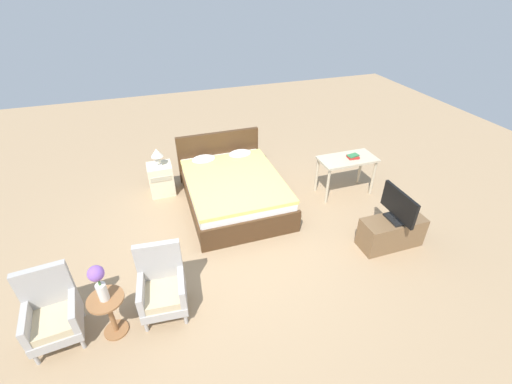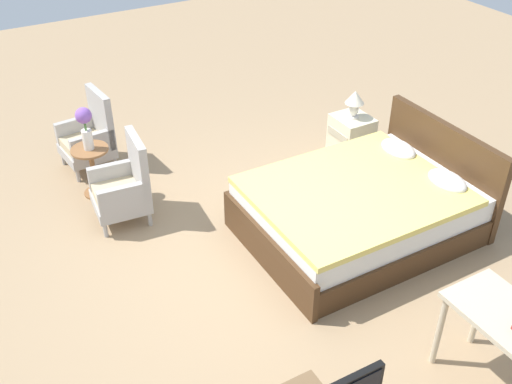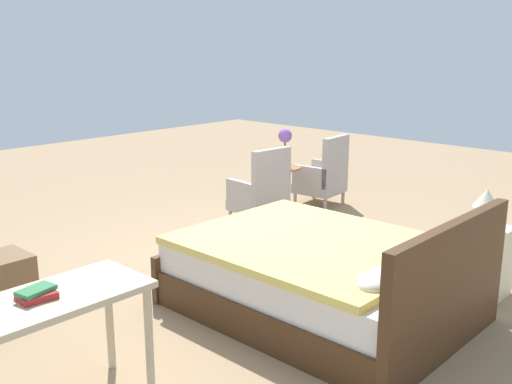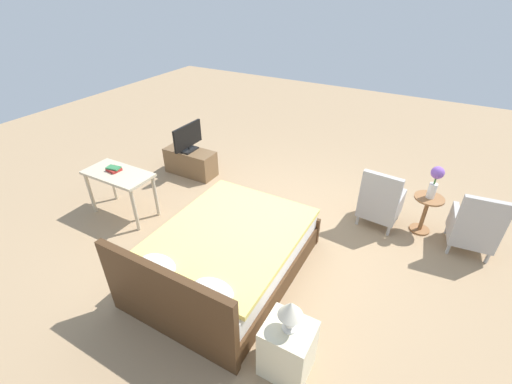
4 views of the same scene
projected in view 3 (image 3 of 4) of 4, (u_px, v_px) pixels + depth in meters
ground_plane at (243, 272)px, 5.57m from camera, size 16.00×16.00×0.00m
bed at (325, 278)px, 4.66m from camera, size 1.63×2.19×0.96m
armchair_by_window_left at (324, 177)px, 7.80m from camera, size 0.59×0.59×0.92m
armchair_by_window_right at (261, 193)px, 6.95m from camera, size 0.59×0.59×0.92m
side_table at (285, 184)px, 7.48m from camera, size 0.40×0.40×0.57m
flower_vase at (285, 144)px, 7.35m from camera, size 0.17×0.17×0.48m
nightstand at (481, 262)px, 5.01m from camera, size 0.44×0.41×0.59m
table_lamp at (486, 203)px, 4.88m from camera, size 0.22×0.22×0.33m
vanity_desk at (56, 313)px, 3.33m from camera, size 1.04×0.52×0.73m
book_stack at (36, 294)px, 3.24m from camera, size 0.21×0.18×0.06m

